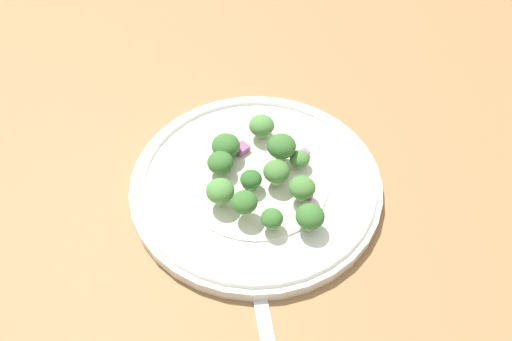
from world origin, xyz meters
The scene contains 23 objects.
ground_plane centered at (0.00, 0.00, -1.00)cm, with size 180.00×180.00×2.00cm, color olive.
plate centered at (1.74, -1.13, 0.86)cm, with size 24.56×24.56×1.70cm.
dressing_pool centered at (1.74, -1.13, 1.30)cm, with size 14.24×14.24×0.20cm, color white.
broccoli_floret_0 centered at (5.90, -0.98, 2.98)cm, with size 2.81×2.81×2.85cm.
broccoli_floret_1 centered at (1.62, -4.42, 3.68)cm, with size 2.82×2.82×2.86cm.
broccoli_floret_2 centered at (1.81, 3.29, 3.27)cm, with size 2.62×2.62×2.65cm.
broccoli_floret_3 centered at (-5.61, -0.74, 2.94)cm, with size 2.60×2.60×2.63cm.
broccoli_floret_4 centered at (1.22, -0.37, 2.72)cm, with size 2.06×2.06×2.09cm.
broccoli_floret_5 centered at (5.54, -5.52, 2.92)cm, with size 2.60×2.60×2.63cm.
broccoli_floret_6 centered at (4.71, 0.78, 2.83)cm, with size 2.55×2.55×2.58cm.
broccoli_floret_7 centered at (-2.98, -2.48, 3.14)cm, with size 2.47×2.47×2.50cm.
broccoli_floret_8 centered at (-0.33, -5.37, 2.46)cm, with size 1.98×1.98×2.00cm.
broccoli_floret_9 centered at (-3.37, 1.78, 2.83)cm, with size 2.03×2.03×2.05cm.
broccoli_floret_10 centered at (-0.73, 2.63, 3.41)cm, with size 2.38×2.38×2.41cm.
broccoli_floret_11 centered at (0.33, -2.13, 3.16)cm, with size 2.51×2.51×2.54cm.
cranberry_0 centered at (5.91, -1.27, 1.85)cm, with size 0.72×0.72×0.72cm, color #4C0A14.
cranberry_1 centered at (6.49, 0.32, 1.99)cm, with size 0.73×0.73×0.73cm, color maroon.
cranberry_2 centered at (1.87, 0.18, 1.67)cm, with size 0.93×0.93×0.93cm, color maroon.
cranberry_3 centered at (0.53, -2.36, 2.24)cm, with size 0.96×0.96×0.96cm, color #4C0A14.
onion_bit_0 centered at (0.69, -6.77, 1.77)cm, with size 1.02×0.84×0.31cm, color #A35B93.
onion_bit_1 centered at (-2.99, -3.27, 1.74)cm, with size 1.29×0.87×0.57cm, color #843D75.
onion_bit_2 centered at (5.41, -2.59, 1.84)cm, with size 1.20×1.39×0.58cm, color #934C84.
fork centered at (-10.22, 8.93, 0.25)cm, with size 16.40×11.94×0.50cm.
Camera 1 is at (-22.31, 21.65, 41.47)cm, focal length 37.56 mm.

